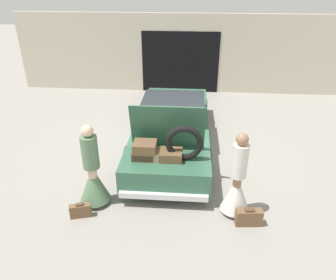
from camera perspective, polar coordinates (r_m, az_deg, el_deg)
name	(u,v)px	position (r m, az deg, el deg)	size (l,w,h in m)	color
ground_plane	(172,146)	(8.63, 0.71, -1.05)	(40.00, 40.00, 0.00)	gray
garage_wall_back	(180,54)	(12.31, 2.19, 14.73)	(12.00, 0.14, 2.80)	beige
car	(172,127)	(8.36, 0.72, 2.20)	(1.85, 5.05, 1.76)	#336047
person_left	(93,177)	(6.48, -12.94, -6.24)	(0.59, 0.59, 1.70)	beige
person_right	(237,186)	(6.21, 11.88, -7.80)	(0.55, 0.55, 1.69)	#997051
suitcase_beside_left_person	(81,211)	(6.47, -14.99, -11.81)	(0.41, 0.22, 0.30)	brown
suitcase_beside_right_person	(249,217)	(6.26, 13.86, -12.91)	(0.49, 0.22, 0.35)	brown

